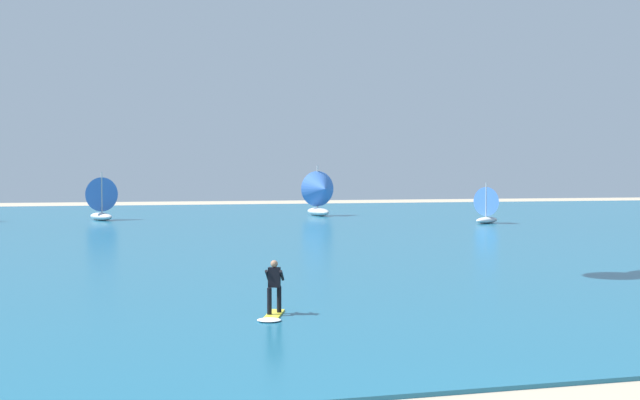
{
  "coord_description": "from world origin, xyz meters",
  "views": [
    {
      "loc": [
        -6.48,
        -8.59,
        4.37
      ],
      "look_at": [
        -0.82,
        14.84,
        3.51
      ],
      "focal_mm": 40.43,
      "sensor_mm": 36.0,
      "label": 1
    }
  ],
  "objects": [
    {
      "name": "ocean",
      "position": [
        0.0,
        49.47,
        0.05
      ],
      "size": [
        160.0,
        90.0,
        0.1
      ],
      "primitive_type": "cube",
      "color": "#1E607F",
      "rests_on": "ground"
    },
    {
      "name": "kitesurfer",
      "position": [
        -2.79,
        12.66,
        0.7
      ],
      "size": [
        1.18,
        2.03,
        1.67
      ],
      "color": "yellow",
      "rests_on": "ocean"
    },
    {
      "name": "sailboat_leading",
      "position": [
        22.74,
        49.11,
        1.73
      ],
      "size": [
        3.21,
        2.93,
        3.56
      ],
      "color": "silver",
      "rests_on": "ocean"
    },
    {
      "name": "sailboat_anchored_offshore",
      "position": [
        10.94,
        63.24,
        2.48
      ],
      "size": [
        3.96,
        4.57,
        5.2
      ],
      "color": "silver",
      "rests_on": "ocean"
    },
    {
      "name": "sailboat_heeled_over",
      "position": [
        -10.85,
        61.8,
        2.16
      ],
      "size": [
        3.59,
        4.03,
        4.5
      ],
      "color": "silver",
      "rests_on": "ocean"
    }
  ]
}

